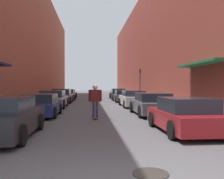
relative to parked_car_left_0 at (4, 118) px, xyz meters
The scene contains 19 objects.
ground 16.97m from the parked_car_left_0, 79.04° to the left, with size 117.51×117.51×0.00m, color #515154.
curb_strip_left 22.08m from the parked_car_left_0, 94.81° to the left, with size 1.80×53.41×0.12m.
curb_strip_right 23.51m from the parked_car_left_0, 69.32° to the left, with size 1.80×53.41×0.12m.
building_row_left 23.39m from the parked_car_left_0, 102.19° to the left, with size 4.90×53.41×14.08m.
building_row_right 25.35m from the parked_car_left_0, 63.00° to the left, with size 4.90×53.41×12.93m.
parked_car_left_0 is the anchor object (origin of this frame).
parked_car_left_1 5.70m from the parked_car_left_0, 89.13° to the left, with size 1.98×4.04×1.25m.
parked_car_left_2 11.04m from the parked_car_left_0, 89.92° to the left, with size 1.99×4.64×1.34m.
parked_car_left_3 16.58m from the parked_car_left_0, 89.69° to the left, with size 1.95×4.49×1.38m.
parked_car_left_4 21.49m from the parked_car_left_0, 89.78° to the left, with size 2.07×3.96×1.28m.
parked_car_left_5 27.12m from the parked_car_left_0, 89.96° to the left, with size 1.85×4.75×1.16m.
parked_car_right_0 6.25m from the parked_car_left_0, ahead, with size 1.95×4.06×1.26m.
parked_car_right_1 8.57m from the parked_car_left_0, 41.99° to the left, with size 2.06×4.39×1.28m.
parked_car_right_2 13.07m from the parked_car_left_0, 61.40° to the left, with size 1.89×4.70×1.31m.
parked_car_right_3 18.57m from the parked_car_left_0, 70.27° to the left, with size 1.89×4.28×1.24m.
parked_car_right_4 23.71m from the parked_car_left_0, 74.45° to the left, with size 1.88×4.83×1.32m.
skateboarder 5.28m from the parked_car_left_0, 54.43° to the left, with size 0.67×0.78×1.76m.
manhole_cover 5.45m from the parked_car_left_0, 43.29° to the right, with size 0.70×0.70×0.02m.
traffic_light 20.39m from the parked_car_left_0, 65.86° to the left, with size 0.16×0.22×3.44m.
Camera 1 is at (-0.46, -3.67, 1.70)m, focal length 40.00 mm.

